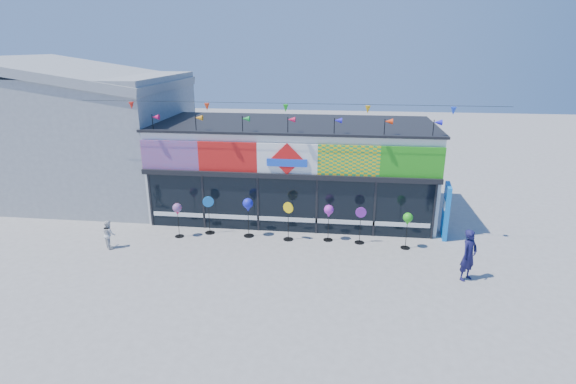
% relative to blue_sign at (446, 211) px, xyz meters
% --- Properties ---
extents(ground, '(80.00, 80.00, 0.00)m').
position_rel_blue_sign_xyz_m(ground, '(-6.31, -3.70, -1.09)').
color(ground, gray).
rests_on(ground, ground).
extents(kite_shop, '(16.00, 5.70, 5.31)m').
position_rel_blue_sign_xyz_m(kite_shop, '(-6.31, 2.24, 0.95)').
color(kite_shop, silver).
rests_on(kite_shop, ground).
extents(neighbour_building, '(8.18, 7.20, 6.87)m').
position_rel_blue_sign_xyz_m(neighbour_building, '(-16.31, 3.30, 2.11)').
color(neighbour_building, '#9EA0A3').
rests_on(neighbour_building, ground).
extents(blue_sign, '(0.28, 1.10, 2.18)m').
position_rel_blue_sign_xyz_m(blue_sign, '(0.00, 0.00, 0.00)').
color(blue_sign, blue).
rests_on(blue_sign, ground).
extents(spinner_0, '(0.36, 0.36, 1.42)m').
position_rel_blue_sign_xyz_m(spinner_0, '(-10.56, -1.34, 0.04)').
color(spinner_0, black).
rests_on(spinner_0, ground).
extents(spinner_1, '(0.44, 0.40, 1.58)m').
position_rel_blue_sign_xyz_m(spinner_1, '(-9.44, -0.83, -0.26)').
color(spinner_1, black).
rests_on(spinner_1, ground).
extents(spinner_2, '(0.41, 0.41, 1.61)m').
position_rel_blue_sign_xyz_m(spinner_2, '(-7.79, -0.95, 0.20)').
color(spinner_2, black).
rests_on(spinner_2, ground).
extents(spinner_3, '(0.42, 0.40, 1.57)m').
position_rel_blue_sign_xyz_m(spinner_3, '(-6.17, -1.09, -0.27)').
color(spinner_3, black).
rests_on(spinner_3, ground).
extents(spinner_4, '(0.37, 0.37, 1.47)m').
position_rel_blue_sign_xyz_m(spinner_4, '(-4.60, -0.96, 0.08)').
color(spinner_4, black).
rests_on(spinner_4, ground).
extents(spinner_5, '(0.41, 0.38, 1.47)m').
position_rel_blue_sign_xyz_m(spinner_5, '(-3.37, -1.06, -0.32)').
color(spinner_5, black).
rests_on(spinner_5, ground).
extents(spinner_6, '(0.36, 0.36, 1.43)m').
position_rel_blue_sign_xyz_m(spinner_6, '(-1.66, -1.33, 0.05)').
color(spinner_6, black).
rests_on(spinner_6, ground).
extents(adult_man, '(0.75, 0.73, 1.74)m').
position_rel_blue_sign_xyz_m(adult_man, '(0.02, -3.52, -0.22)').
color(adult_man, '#161542').
rests_on(adult_man, ground).
extents(child, '(0.59, 0.59, 1.09)m').
position_rel_blue_sign_xyz_m(child, '(-12.81, -2.63, -0.55)').
color(child, silver).
rests_on(child, ground).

